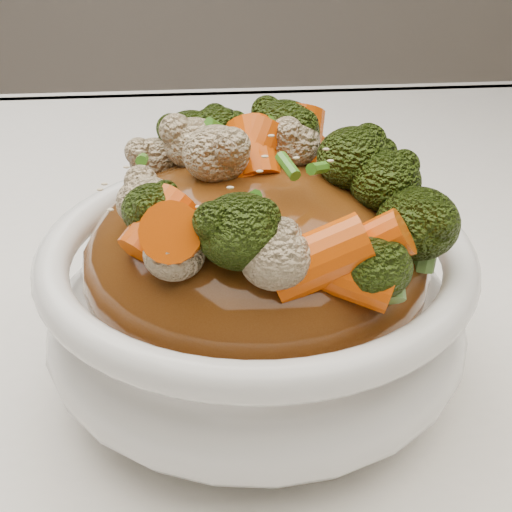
{
  "coord_description": "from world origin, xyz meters",
  "views": [
    {
      "loc": [
        0.02,
        -0.37,
        1.0
      ],
      "look_at": [
        0.05,
        -0.05,
        0.82
      ],
      "focal_mm": 55.0,
      "sensor_mm": 36.0,
      "label": 1
    }
  ],
  "objects": [
    {
      "name": "tablecloth",
      "position": [
        0.0,
        0.0,
        0.73
      ],
      "size": [
        1.2,
        0.8,
        0.04
      ],
      "primitive_type": "cube",
      "color": "white",
      "rests_on": "dining_table"
    },
    {
      "name": "scallions",
      "position": [
        0.05,
        -0.05,
        0.88
      ],
      "size": [
        0.14,
        0.14,
        0.02
      ],
      "primitive_type": null,
      "rotation": [
        0.0,
        0.0,
        -0.18
      ],
      "color": "#3A7C1C",
      "rests_on": "sauce_base"
    },
    {
      "name": "carrots",
      "position": [
        0.05,
        -0.05,
        0.88
      ],
      "size": [
        0.19,
        0.19,
        0.05
      ],
      "primitive_type": null,
      "rotation": [
        0.0,
        0.0,
        -0.18
      ],
      "color": "#E25207",
      "rests_on": "sauce_base"
    },
    {
      "name": "bowl",
      "position": [
        0.05,
        -0.05,
        0.79
      ],
      "size": [
        0.23,
        0.23,
        0.08
      ],
      "primitive_type": null,
      "rotation": [
        0.0,
        0.0,
        -0.18
      ],
      "color": "white",
      "rests_on": "tablecloth"
    },
    {
      "name": "broccoli",
      "position": [
        0.05,
        -0.05,
        0.87
      ],
      "size": [
        0.19,
        0.19,
        0.04
      ],
      "primitive_type": null,
      "rotation": [
        0.0,
        0.0,
        -0.18
      ],
      "color": "black",
      "rests_on": "sauce_base"
    },
    {
      "name": "cauliflower",
      "position": [
        0.05,
        -0.05,
        0.87
      ],
      "size": [
        0.19,
        0.19,
        0.03
      ],
      "primitive_type": null,
      "rotation": [
        0.0,
        0.0,
        -0.18
      ],
      "color": "#CAB28A",
      "rests_on": "sauce_base"
    },
    {
      "name": "sauce_base",
      "position": [
        0.05,
        -0.05,
        0.82
      ],
      "size": [
        0.19,
        0.19,
        0.09
      ],
      "primitive_type": "ellipsoid",
      "rotation": [
        0.0,
        0.0,
        -0.18
      ],
      "color": "#592E0F",
      "rests_on": "bowl"
    },
    {
      "name": "sesame_seeds",
      "position": [
        0.05,
        -0.05,
        0.88
      ],
      "size": [
        0.17,
        0.17,
        0.01
      ],
      "primitive_type": null,
      "rotation": [
        0.0,
        0.0,
        -0.18
      ],
      "color": "beige",
      "rests_on": "sauce_base"
    }
  ]
}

